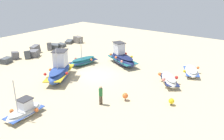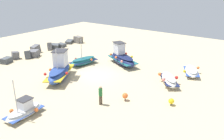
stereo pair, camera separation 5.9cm
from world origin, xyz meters
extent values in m
plane|color=#C6B289|center=(0.00, 0.00, 0.00)|extent=(50.75, 50.75, 0.00)
ellipsoid|color=white|center=(2.44, -7.38, 0.44)|extent=(3.47, 3.11, 0.96)
cube|color=navy|center=(2.44, -7.38, 0.48)|extent=(3.36, 3.02, 0.16)
ellipsoid|color=beige|center=(2.44, -7.38, 0.80)|extent=(3.03, 2.70, 0.21)
sphere|color=#EA7F75|center=(1.36, -7.29, 0.83)|extent=(0.35, 0.35, 0.35)
sphere|color=red|center=(2.90, -7.97, 0.69)|extent=(0.35, 0.35, 0.35)
sphere|color=orange|center=(2.61, -6.31, 0.77)|extent=(0.35, 0.35, 0.35)
ellipsoid|color=#2D4C9E|center=(-3.05, 2.31, 0.65)|extent=(5.36, 4.14, 1.41)
cube|color=gold|center=(-3.05, 2.31, 0.71)|extent=(5.17, 4.03, 0.22)
ellipsoid|color=navy|center=(-3.05, 2.31, 1.19)|extent=(4.68, 3.59, 0.31)
cube|color=silver|center=(-2.53, 2.61, 2.09)|extent=(1.84, 1.76, 1.59)
cube|color=#333338|center=(-2.53, 2.61, 2.91)|extent=(2.14, 2.04, 0.06)
cylinder|color=#B7B7BC|center=(-3.53, 2.03, 2.34)|extent=(0.08, 0.08, 2.08)
sphere|color=red|center=(-4.79, 2.43, 1.08)|extent=(0.30, 0.30, 0.30)
sphere|color=red|center=(-3.18, 1.10, 0.98)|extent=(0.30, 0.30, 0.30)
sphere|color=orange|center=(-3.54, 3.15, 1.01)|extent=(0.30, 0.30, 0.30)
sphere|color=yellow|center=(-1.94, 1.82, 1.05)|extent=(0.30, 0.30, 0.30)
sphere|color=red|center=(-2.29, 3.88, 1.22)|extent=(0.30, 0.30, 0.30)
ellipsoid|color=white|center=(6.28, -8.33, 0.35)|extent=(3.55, 2.63, 0.70)
cube|color=#2D4C9E|center=(6.28, -8.33, 0.38)|extent=(3.45, 2.62, 0.06)
ellipsoid|color=beige|center=(6.28, -8.33, 0.64)|extent=(3.12, 2.31, 0.12)
sphere|color=orange|center=(7.14, -8.78, 0.64)|extent=(0.30, 0.30, 0.30)
sphere|color=yellow|center=(5.42, -7.89, 0.56)|extent=(0.30, 0.30, 0.30)
ellipsoid|color=navy|center=(4.55, -0.44, 0.60)|extent=(3.48, 4.99, 1.24)
cube|color=#1E6670|center=(4.55, -0.44, 0.66)|extent=(3.43, 4.83, 0.13)
ellipsoid|color=#151E45|center=(4.55, -0.44, 1.11)|extent=(3.04, 4.38, 0.22)
cube|color=silver|center=(4.91, 0.31, 1.89)|extent=(1.45, 1.59, 1.36)
cube|color=#333338|center=(4.91, 0.31, 2.60)|extent=(1.68, 1.85, 0.06)
sphere|color=#EA7F75|center=(3.17, -1.26, 0.96)|extent=(0.29, 0.29, 0.29)
sphere|color=yellow|center=(5.07, -1.43, 1.06)|extent=(0.29, 0.29, 0.29)
sphere|color=orange|center=(3.74, -0.06, 1.09)|extent=(0.29, 0.29, 0.29)
sphere|color=red|center=(5.65, -0.22, 1.10)|extent=(0.29, 0.29, 0.29)
sphere|color=orange|center=(4.31, 1.15, 1.08)|extent=(0.29, 0.29, 0.29)
ellipsoid|color=#1E6670|center=(1.73, 3.38, 0.42)|extent=(3.77, 1.96, 0.85)
cube|color=navy|center=(1.73, 3.38, 0.47)|extent=(3.64, 1.98, 0.07)
ellipsoid|color=#1A565F|center=(1.73, 3.38, 0.78)|extent=(3.32, 1.72, 0.14)
cylinder|color=#B7B7BC|center=(1.48, 3.43, 2.04)|extent=(0.08, 0.08, 2.38)
sphere|color=#EA7F75|center=(1.26, 4.25, 0.75)|extent=(0.28, 0.28, 0.28)
sphere|color=orange|center=(2.20, 2.51, 0.70)|extent=(0.28, 0.28, 0.28)
ellipsoid|color=white|center=(-9.58, -0.98, 0.30)|extent=(3.20, 1.47, 0.60)
cube|color=#2D4C9E|center=(-9.58, -0.98, 0.33)|extent=(3.08, 1.51, 0.05)
ellipsoid|color=beige|center=(-9.58, -0.98, 0.55)|extent=(2.81, 1.30, 0.10)
cube|color=silver|center=(-9.37, -0.96, 0.97)|extent=(0.93, 0.86, 0.74)
cube|color=#333338|center=(-9.37, -0.96, 1.37)|extent=(1.08, 1.00, 0.06)
cylinder|color=#B7B7BC|center=(-10.11, -1.02, 1.89)|extent=(0.08, 0.08, 2.59)
sphere|color=orange|center=(-10.19, -0.29, 0.49)|extent=(0.32, 0.32, 0.32)
sphere|color=orange|center=(-8.98, -1.66, 0.49)|extent=(0.32, 0.32, 0.32)
cylinder|color=brown|center=(-4.82, -4.48, 0.41)|extent=(0.14, 0.14, 0.82)
cylinder|color=brown|center=(-4.67, -4.55, 0.41)|extent=(0.14, 0.14, 0.82)
cylinder|color=#236B33|center=(-4.75, -4.51, 1.14)|extent=(0.32, 0.32, 0.64)
sphere|color=tan|center=(-4.75, -4.51, 1.57)|extent=(0.22, 0.22, 0.22)
cube|color=#4C5156|center=(-3.49, 11.63, 0.34)|extent=(1.59, 1.29, 0.73)
cube|color=slate|center=(-1.89, 12.13, 0.49)|extent=(1.13, 1.03, 1.08)
cube|color=#4C5156|center=(-0.80, 11.03, 0.51)|extent=(1.11, 1.22, 1.19)
cube|color=slate|center=(0.15, 11.03, 0.44)|extent=(1.80, 1.72, 0.91)
cube|color=slate|center=(1.50, 12.44, 0.53)|extent=(1.50, 1.09, 1.29)
cube|color=slate|center=(3.67, 12.03, 0.54)|extent=(1.12, 1.23, 1.23)
cube|color=#4C5156|center=(4.65, 12.14, 0.32)|extent=(1.67, 1.77, 0.83)
cube|color=#4C5156|center=(5.90, 11.90, 0.26)|extent=(1.49, 1.40, 0.68)
cube|color=#4C5156|center=(8.07, 12.44, 0.26)|extent=(1.65, 1.46, 0.75)
cube|color=slate|center=(9.27, 11.53, 0.53)|extent=(1.11, 1.35, 1.18)
cylinder|color=#3F3F42|center=(-1.40, -9.28, 0.07)|extent=(0.08, 0.08, 0.13)
sphere|color=yellow|center=(-1.40, -9.28, 0.37)|extent=(0.48, 0.48, 0.48)
cylinder|color=#3F3F42|center=(-2.96, -5.76, 0.10)|extent=(0.08, 0.08, 0.20)
sphere|color=orange|center=(-2.96, -5.76, 0.44)|extent=(0.50, 0.50, 0.50)
camera|label=1|loc=(-18.14, -15.43, 9.64)|focal=37.66mm
camera|label=2|loc=(-18.10, -15.48, 9.64)|focal=37.66mm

